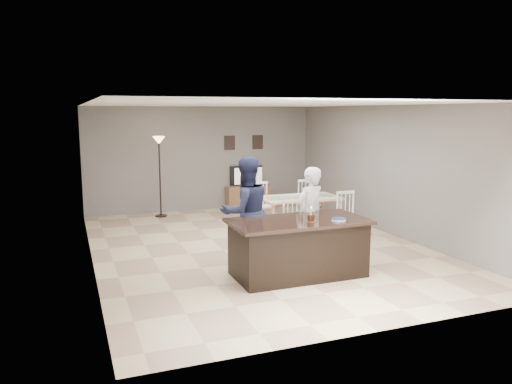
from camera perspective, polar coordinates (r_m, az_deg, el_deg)
name	(u,v)px	position (r m, az deg, el deg)	size (l,w,h in m)	color
floor	(257,247)	(9.62, 0.11, -6.28)	(8.00, 8.00, 0.00)	tan
room_shell	(257,160)	(9.32, 0.11, 3.71)	(8.00, 8.00, 8.00)	slate
kitchen_island	(298,247)	(7.91, 4.82, -6.33)	(2.15, 1.10, 0.90)	black
tv_console	(248,197)	(13.42, -0.89, -0.55)	(1.20, 0.40, 0.60)	brown
television	(247,176)	(13.40, -0.99, 1.87)	(0.91, 0.12, 0.53)	black
tv_screen_glow	(248,176)	(13.32, -0.88, 1.86)	(0.78, 0.78, 0.00)	orange
picture_frames	(244,142)	(13.43, -1.40, 5.68)	(1.10, 0.02, 0.38)	black
doorway	(99,218)	(6.50, -17.51, -2.84)	(0.00, 2.10, 2.65)	black
woman	(310,215)	(8.51, 6.14, -2.67)	(0.60, 0.40, 1.65)	silver
man	(246,212)	(8.27, -1.19, -2.31)	(0.89, 0.70, 1.84)	#1B1F3B
birthday_cake	(311,218)	(7.70, 6.30, -2.94)	(0.15, 0.15, 0.23)	gold
plate_stack	(339,220)	(7.81, 9.46, -3.12)	(0.23, 0.23, 0.04)	white
dining_table	(300,203)	(10.59, 5.00, -1.29)	(1.69, 1.91, 1.02)	tan
floor_lamp	(159,155)	(12.37, -11.00, 4.22)	(0.30, 0.30, 1.98)	black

